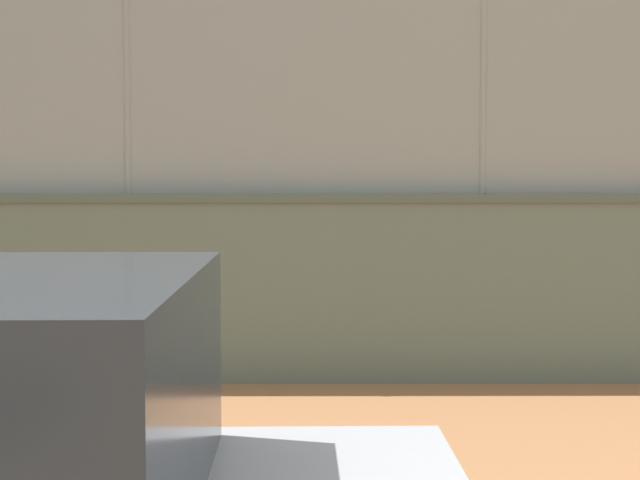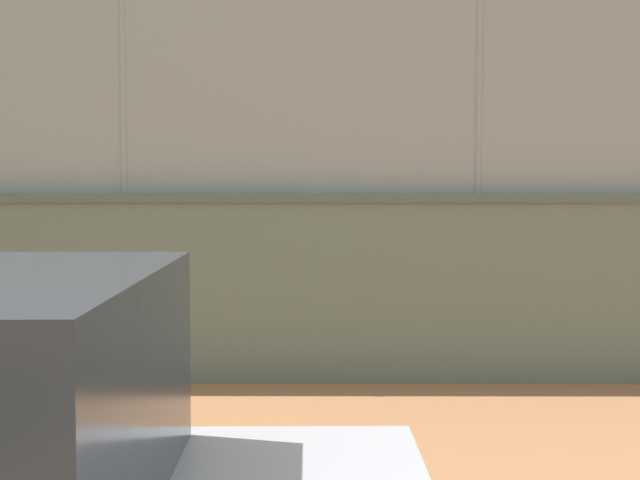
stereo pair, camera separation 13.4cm
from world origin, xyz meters
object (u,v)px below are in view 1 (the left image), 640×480
sports_ball (164,201)px  spare_ball_by_wall (290,344)px  player_crossing_court (139,230)px  courtside_bench (584,313)px

sports_ball → spare_ball_by_wall: 7.16m
player_crossing_court → sports_ball: size_ratio=13.06×
player_crossing_court → sports_ball: (-0.72, 1.32, 0.60)m
player_crossing_court → spare_ball_by_wall: (-3.22, 7.85, -0.90)m
courtside_bench → player_crossing_court: bearing=-52.2°
player_crossing_court → sports_ball: bearing=118.8°
player_crossing_court → courtside_bench: player_crossing_court is taller
sports_ball → courtside_bench: (-5.70, 6.98, -1.08)m
sports_ball → courtside_bench: sports_ball is taller
sports_ball → player_crossing_court: bearing=-61.2°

